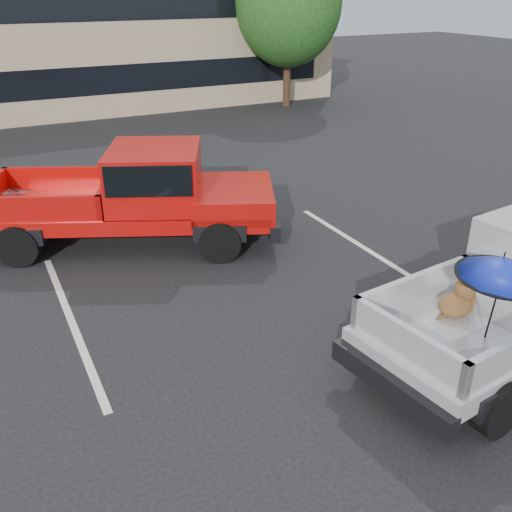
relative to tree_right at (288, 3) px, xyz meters
name	(u,v)px	position (x,y,z in m)	size (l,w,h in m)	color
ground	(291,336)	(-9.00, -16.00, -4.21)	(90.00, 90.00, 0.00)	black
stripe_left	(71,321)	(-12.00, -14.00, -4.21)	(0.12, 5.00, 0.01)	silver
stripe_right	(368,250)	(-6.00, -14.00, -4.21)	(0.12, 5.00, 0.01)	silver
motel_building	(95,27)	(-7.00, 4.99, -1.00)	(20.40, 8.40, 6.30)	tan
tree_right	(288,3)	(0.00, 0.00, 0.00)	(4.46, 4.46, 6.78)	#332114
red_pickup	(148,192)	(-9.86, -11.53, -3.10)	(6.49, 4.47, 2.03)	black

